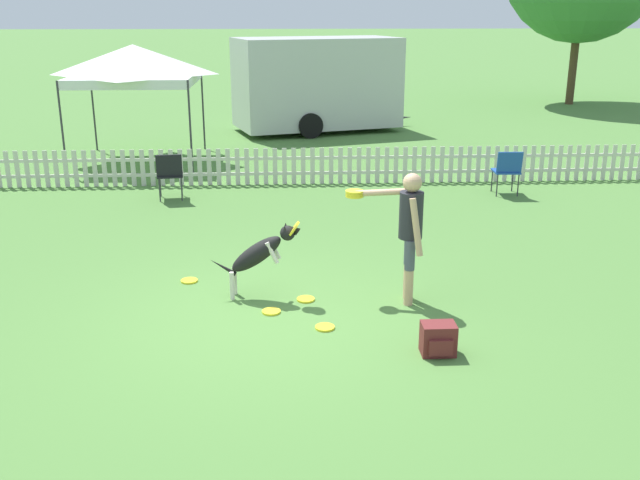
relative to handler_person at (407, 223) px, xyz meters
name	(u,v)px	position (x,y,z in m)	size (l,w,h in m)	color
ground_plane	(273,318)	(-1.59, -0.43, -0.99)	(240.00, 240.00, 0.00)	#4C7A38
handler_person	(407,223)	(0.00, 0.00, 0.00)	(0.90, 0.73, 1.58)	tan
leaping_dog	(260,252)	(-1.74, 0.21, -0.40)	(1.13, 0.34, 0.98)	black
frisbee_near_handler	(325,327)	(-1.01, -0.73, -0.98)	(0.22, 0.22, 0.02)	yellow
frisbee_near_dog	(271,312)	(-1.61, -0.26, -0.98)	(0.22, 0.22, 0.02)	yellow
frisbee_midfield	(189,281)	(-2.68, 0.79, -0.98)	(0.22, 0.22, 0.02)	yellow
frisbee_far_scatter	(306,299)	(-1.19, 0.09, -0.98)	(0.22, 0.22, 0.02)	yellow
backpack_on_grass	(438,339)	(0.11, -1.40, -0.82)	(0.35, 0.29, 0.33)	maroon
picket_fence	(275,166)	(-1.59, 6.12, -0.62)	(25.68, 0.04, 0.73)	beige
folding_chair_center	(170,172)	(-3.51, 4.99, -0.46)	(0.52, 0.54, 0.87)	#333338
folding_chair_green_right	(507,168)	(2.78, 5.00, -0.48)	(0.49, 0.51, 0.86)	#333338
canopy_tent_main	(134,64)	(-4.72, 8.65, 1.20)	(2.72, 2.72, 2.62)	#333338
equipment_trailer	(317,83)	(-0.43, 12.61, 0.38)	(5.38, 3.33, 2.60)	#B7B7B7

